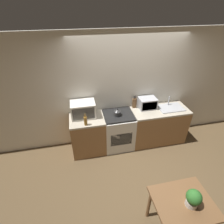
{
  "coord_description": "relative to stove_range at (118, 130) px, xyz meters",
  "views": [
    {
      "loc": [
        -1.11,
        -2.33,
        3.04
      ],
      "look_at": [
        -0.46,
        0.69,
        1.05
      ],
      "focal_mm": 28.0,
      "sensor_mm": 36.0,
      "label": 1
    }
  ],
  "objects": [
    {
      "name": "ground_plane",
      "position": [
        0.29,
        -0.78,
        -0.45
      ],
      "size": [
        16.0,
        16.0,
        0.0
      ],
      "primitive_type": "plane",
      "color": "brown"
    },
    {
      "name": "knife_block",
      "position": [
        0.43,
        0.22,
        0.57
      ],
      "size": [
        0.08,
        0.06,
        0.3
      ],
      "color": "brown",
      "rests_on": "counter_right_run"
    },
    {
      "name": "counter_left_run",
      "position": [
        -0.71,
        0.0,
        0.0
      ],
      "size": [
        0.74,
        0.62,
        0.9
      ],
      "color": "olive",
      "rests_on": "ground_plane"
    },
    {
      "name": "kettle",
      "position": [
        -0.04,
        -0.02,
        0.53
      ],
      "size": [
        0.16,
        0.16,
        0.17
      ],
      "color": "#2D2D2D",
      "rests_on": "stove_range"
    },
    {
      "name": "bottle",
      "position": [
        -0.74,
        -0.23,
        0.55
      ],
      "size": [
        0.07,
        0.07,
        0.26
      ],
      "color": "olive",
      "rests_on": "counter_left_run"
    },
    {
      "name": "microwave",
      "position": [
        -0.76,
        0.1,
        0.62
      ],
      "size": [
        0.52,
        0.37,
        0.34
      ],
      "color": "silver",
      "rests_on": "counter_left_run"
    },
    {
      "name": "toaster_oven",
      "position": [
        0.72,
        0.14,
        0.58
      ],
      "size": [
        0.4,
        0.3,
        0.25
      ],
      "color": "#ADAFB5",
      "rests_on": "counter_right_run"
    },
    {
      "name": "wall_back",
      "position": [
        0.29,
        0.34,
        0.85
      ],
      "size": [
        10.0,
        0.06,
        2.6
      ],
      "color": "silver",
      "rests_on": "ground_plane"
    },
    {
      "name": "stove_range",
      "position": [
        0.0,
        0.0,
        0.0
      ],
      "size": [
        0.67,
        0.62,
        0.9
      ],
      "color": "silver",
      "rests_on": "ground_plane"
    },
    {
      "name": "dining_table",
      "position": [
        0.41,
        -2.02,
        0.17
      ],
      "size": [
        0.8,
        0.66,
        0.73
      ],
      "color": "brown",
      "rests_on": "ground_plane"
    },
    {
      "name": "counter_right_run",
      "position": [
        1.0,
        0.0,
        0.0
      ],
      "size": [
        1.32,
        0.62,
        0.9
      ],
      "color": "olive",
      "rests_on": "ground_plane"
    },
    {
      "name": "potted_plant",
      "position": [
        0.48,
        -2.07,
        0.43
      ],
      "size": [
        0.2,
        0.2,
        0.27
      ],
      "color": "beige",
      "rests_on": "dining_table"
    },
    {
      "name": "sink_basin",
      "position": [
        1.26,
        0.01,
        0.47
      ],
      "size": [
        0.58,
        0.39,
        0.24
      ],
      "color": "#ADAFB5",
      "rests_on": "counter_right_run"
    }
  ]
}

